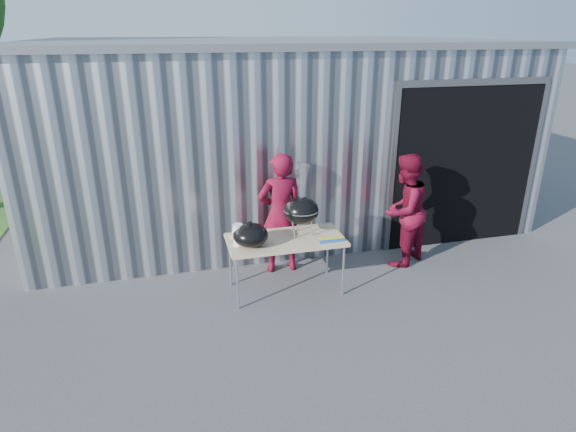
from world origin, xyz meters
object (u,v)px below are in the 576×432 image
object	(u,v)px
folding_table	(286,241)
person_bystander	(404,210)
kettle_grill	(301,205)
person_cook	(280,214)

from	to	relation	value
folding_table	person_bystander	distance (m)	1.89
folding_table	kettle_grill	distance (m)	0.51
person_cook	person_bystander	bearing A→B (deg)	172.10
person_cook	person_bystander	distance (m)	1.79
folding_table	person_cook	bearing A→B (deg)	82.64
person_bystander	kettle_grill	bearing A→B (deg)	-19.72
kettle_grill	person_bystander	size ratio (longest dim) A/B	0.57
kettle_grill	person_cook	world-z (taller)	person_cook
kettle_grill	folding_table	bearing A→B (deg)	-164.76
folding_table	person_cook	distance (m)	0.61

